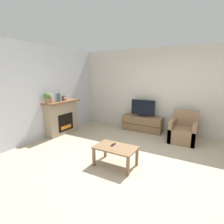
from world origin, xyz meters
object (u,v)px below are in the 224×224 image
(mantel_clock, at_px, (64,98))
(potted_plant, at_px, (47,97))
(tv_stand, at_px, (142,123))
(coffee_table, at_px, (115,150))
(tv, at_px, (143,109))
(fireplace, at_px, (62,117))
(armchair, at_px, (183,132))
(remote, at_px, (113,145))
(mantel_vase_left, at_px, (51,98))
(mantel_vase_centre_left, at_px, (59,97))

(mantel_clock, xyz_separation_m, potted_plant, (-0.00, -0.65, 0.10))
(tv_stand, relative_size, coffee_table, 1.56)
(mantel_clock, distance_m, tv, 2.58)
(mantel_clock, bearing_deg, fireplace, -97.97)
(armchair, distance_m, remote, 2.37)
(fireplace, xyz_separation_m, remote, (2.40, -0.90, -0.12))
(fireplace, xyz_separation_m, mantel_vase_left, (0.02, -0.37, 0.64))
(tv_stand, bearing_deg, mantel_clock, -147.13)
(tv, relative_size, remote, 5.36)
(potted_plant, distance_m, tv, 3.00)
(mantel_clock, height_order, armchair, mantel_clock)
(mantel_vase_left, xyz_separation_m, mantel_vase_centre_left, (-0.00, 0.28, 0.00))
(potted_plant, bearing_deg, tv_stand, 43.55)
(remote, bearing_deg, potted_plant, 170.99)
(mantel_vase_centre_left, bearing_deg, potted_plant, -90.00)
(potted_plant, height_order, tv_stand, potted_plant)
(coffee_table, bearing_deg, remote, 146.41)
(mantel_clock, relative_size, coffee_table, 0.18)
(fireplace, height_order, mantel_vase_centre_left, mantel_vase_centre_left)
(mantel_vase_centre_left, distance_m, tv, 2.71)
(coffee_table, bearing_deg, potted_plant, 170.08)
(fireplace, xyz_separation_m, tv, (2.16, 1.51, 0.22))
(mantel_vase_centre_left, distance_m, remote, 2.63)
(potted_plant, relative_size, coffee_table, 0.36)
(mantel_vase_centre_left, relative_size, coffee_table, 0.32)
(remote, bearing_deg, mantel_vase_left, 167.38)
(tv, bearing_deg, remote, -84.40)
(mantel_clock, distance_m, coffee_table, 2.81)
(mantel_vase_centre_left, relative_size, potted_plant, 0.89)
(tv_stand, relative_size, armchair, 1.57)
(fireplace, bearing_deg, mantel_vase_centre_left, -79.88)
(mantel_vase_centre_left, height_order, tv_stand, mantel_vase_centre_left)
(mantel_clock, height_order, coffee_table, mantel_clock)
(mantel_vase_left, bearing_deg, mantel_vase_centre_left, 90.00)
(remote, bearing_deg, coffee_table, -33.65)
(fireplace, relative_size, mantel_vase_left, 4.52)
(mantel_vase_centre_left, relative_size, tv_stand, 0.21)
(potted_plant, bearing_deg, mantel_clock, 89.93)
(tv, height_order, remote, tv)
(potted_plant, bearing_deg, mantel_vase_centre_left, 90.00)
(tv, xyz_separation_m, remote, (0.24, -2.41, -0.34))
(tv, height_order, armchair, tv)
(mantel_clock, xyz_separation_m, coffee_table, (2.47, -1.09, -0.78))
(mantel_vase_centre_left, bearing_deg, tv_stand, 36.77)
(fireplace, xyz_separation_m, tv_stand, (2.16, 1.51, -0.29))
(mantel_vase_centre_left, height_order, tv, mantel_vase_centre_left)
(coffee_table, bearing_deg, tv, 97.40)
(fireplace, xyz_separation_m, potted_plant, (0.02, -0.53, 0.69))
(mantel_vase_left, bearing_deg, remote, -12.56)
(armchair, height_order, coffee_table, armchair)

